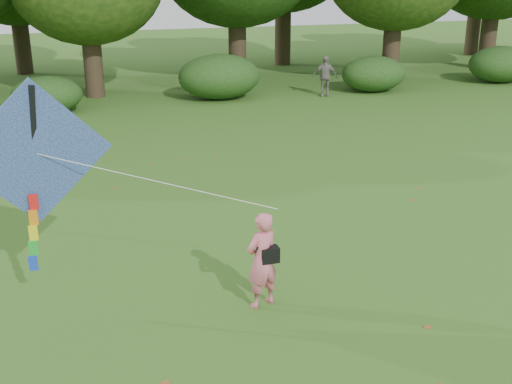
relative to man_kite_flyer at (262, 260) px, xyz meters
name	(u,v)px	position (x,y,z in m)	size (l,w,h in m)	color
ground	(324,315)	(0.86, -0.61, -0.83)	(100.00, 100.00, 0.00)	#265114
man_kite_flyer	(262,260)	(0.00, 0.00, 0.00)	(0.60, 0.40, 1.65)	#D36375
bystander_right	(325,76)	(8.34, 16.46, 0.04)	(1.02, 0.42, 1.73)	gray
crossbody_bag	(269,254)	(0.12, -0.03, 0.11)	(0.43, 0.20, 0.68)	black
flying_kite	(35,156)	(-3.33, 0.98, 1.79)	(4.76, 1.33, 3.14)	#296AB4
shrub_band	(132,84)	(0.14, 16.99, 0.03)	(39.15, 3.22, 1.88)	#264919
fallen_leaves	(270,226)	(1.25, 3.21, -0.82)	(7.77, 12.17, 0.01)	brown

